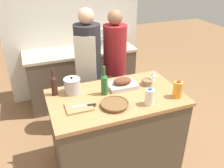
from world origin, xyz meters
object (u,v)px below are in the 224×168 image
wine_bottle_dark (54,85)px  cutting_board (79,107)px  mixing_bowl (147,82)px  condiment_bottle_tall (119,42)px  roasting_pan (122,84)px  stock_pot (72,86)px  wine_glass_left (154,74)px  person_cook_aproned (89,67)px  wine_bottle_green (104,83)px  wicker_basket (115,104)px  condiment_bottle_short (125,44)px  stand_mixer (103,40)px  person_cook_guest (115,64)px  milk_jug (149,97)px  knife_chef (85,106)px  juice_jug (178,89)px

wine_bottle_dark → cutting_board: bearing=-62.3°
cutting_board → mixing_bowl: mixing_bowl is taller
mixing_bowl → condiment_bottle_tall: (0.22, 1.38, 0.02)m
roasting_pan → stock_pot: bearing=171.5°
roasting_pan → wine_glass_left: bearing=4.0°
wine_bottle_dark → person_cook_aproned: person_cook_aproned is taller
mixing_bowl → wine_glass_left: wine_glass_left is taller
wine_bottle_green → person_cook_aproned: person_cook_aproned is taller
condiment_bottle_tall → person_cook_aproned: size_ratio=0.10×
wicker_basket → condiment_bottle_short: (0.80, 1.57, 0.02)m
wicker_basket → wine_bottle_green: size_ratio=0.88×
wine_bottle_green → stand_mixer: 1.52m
cutting_board → person_cook_guest: 1.16m
stock_pot → condiment_bottle_short: stock_pot is taller
milk_jug → wine_bottle_dark: wine_bottle_dark is taller
wicker_basket → mixing_bowl: (0.50, 0.28, 0.01)m
mixing_bowl → knife_chef: (-0.78, -0.20, -0.02)m
stock_pot → roasting_pan: bearing=-8.5°
roasting_pan → wine_bottle_dark: wine_bottle_dark is taller
wicker_basket → wine_glass_left: (0.63, 0.35, 0.06)m
person_cook_aproned → person_cook_guest: 0.39m
stock_pot → person_cook_guest: 0.94m
wicker_basket → wine_glass_left: 0.73m
cutting_board → wine_glass_left: bearing=15.0°
wine_bottle_green → person_cook_guest: (0.41, 0.75, -0.14)m
stand_mixer → wine_bottle_dark: bearing=-127.5°
knife_chef → condiment_bottle_tall: size_ratio=1.43×
condiment_bottle_tall → condiment_bottle_short: (0.07, -0.09, -0.01)m
wicker_basket → condiment_bottle_tall: (0.73, 1.66, 0.03)m
condiment_bottle_short → knife_chef: bearing=-125.7°
wicker_basket → condiment_bottle_short: size_ratio=2.01×
stock_pot → juice_jug: 1.10m
condiment_bottle_tall → knife_chef: bearing=-122.4°
wine_bottle_green → condiment_bottle_tall: (0.74, 1.40, -0.07)m
person_cook_guest → person_cook_aproned: bearing=173.0°
stock_pot → person_cook_guest: size_ratio=0.11×
stand_mixer → person_cook_guest: 0.71m
wine_bottle_green → wine_glass_left: bearing=8.7°
roasting_pan → person_cook_guest: bearing=75.3°
cutting_board → person_cook_aproned: (0.35, 0.87, 0.01)m
stand_mixer → stock_pot: bearing=-121.4°
milk_jug → condiment_bottle_short: bearing=74.2°
wine_glass_left → person_cook_aproned: (-0.62, 0.61, -0.07)m
cutting_board → wine_glass_left: (0.96, 0.26, 0.07)m
roasting_pan → mixing_bowl: (0.29, -0.05, -0.01)m
wine_bottle_green → wine_glass_left: size_ratio=2.78×
stock_pot → stand_mixer: bearing=58.6°
condiment_bottle_tall → person_cook_guest: 0.74m
cutting_board → milk_jug: (0.66, -0.19, 0.07)m
juice_jug → wine_bottle_dark: (-1.18, 0.50, 0.03)m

